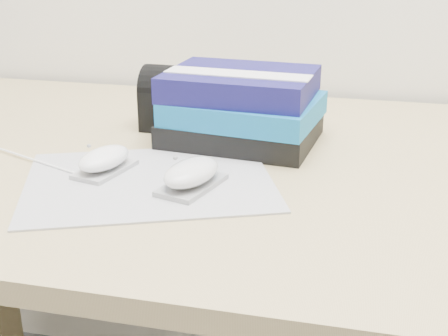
% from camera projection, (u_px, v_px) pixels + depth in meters
% --- Properties ---
extents(desk, '(1.60, 0.80, 0.73)m').
position_uv_depth(desk, '(295.00, 278.00, 1.07)').
color(desk, tan).
rests_on(desk, ground).
extents(mousepad, '(0.41, 0.37, 0.00)m').
position_uv_depth(mousepad, '(149.00, 181.00, 0.86)').
color(mousepad, gray).
rests_on(mousepad, desk).
extents(mouse_rear, '(0.07, 0.10, 0.04)m').
position_uv_depth(mouse_rear, '(104.00, 160.00, 0.88)').
color(mouse_rear, '#A2A1A4').
rests_on(mouse_rear, mousepad).
extents(mouse_front, '(0.08, 0.11, 0.04)m').
position_uv_depth(mouse_front, '(191.00, 174.00, 0.83)').
color(mouse_front, gray).
rests_on(mouse_front, mousepad).
extents(usb_cable, '(0.23, 0.10, 0.00)m').
position_uv_depth(usb_cable, '(40.00, 162.00, 0.92)').
color(usb_cable, white).
rests_on(usb_cable, mousepad).
extents(book_stack, '(0.26, 0.21, 0.12)m').
position_uv_depth(book_stack, '(242.00, 108.00, 1.01)').
color(book_stack, black).
rests_on(book_stack, desk).
extents(pouch, '(0.12, 0.09, 0.11)m').
position_uv_depth(pouch, '(179.00, 99.00, 1.07)').
color(pouch, black).
rests_on(pouch, desk).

